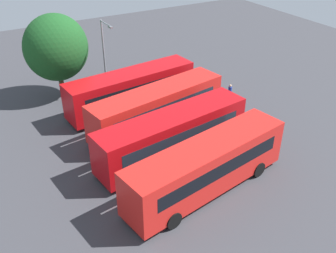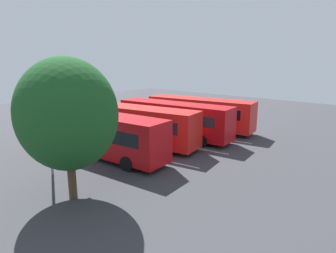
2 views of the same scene
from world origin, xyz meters
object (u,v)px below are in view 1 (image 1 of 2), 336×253
Objects in this scene: bus_far_right at (132,89)px; depot_tree at (56,48)px; street_lamp at (105,52)px; pedestrian at (230,92)px; bus_far_left at (207,165)px; bus_center_right at (158,107)px; bus_center_left at (173,134)px.

depot_tree reaches higher than bus_far_right.
street_lamp is 0.89× the size of depot_tree.
bus_far_right is 8.62m from pedestrian.
bus_far_right is 4.72m from street_lamp.
depot_tree is at bearing 93.16° from bus_far_left.
bus_far_right is 6.67× the size of pedestrian.
bus_far_left is 16.33m from street_lamp.
bus_far_left is 1.00× the size of bus_center_right.
bus_far_right reaches higher than pedestrian.
bus_center_left is 1.53× the size of depot_tree.
depot_tree reaches higher than street_lamp.
street_lamp is 4.17m from depot_tree.
bus_far_left is 4.11m from bus_center_left.
bus_far_left is 12.00m from bus_far_right.
bus_center_left is 1.72× the size of street_lamp.
bus_center_left is (0.04, 4.11, 0.00)m from bus_far_left.
bus_far_left is 1.01× the size of bus_far_right.
bus_far_left is at bearing -98.71° from bus_far_right.
bus_center_left is at bearing -2.65° from street_lamp.
depot_tree is at bearing -54.79° from pedestrian.
depot_tree is at bearing 124.52° from bus_far_right.
bus_far_right is at bearing -49.77° from depot_tree.
bus_center_right is at bearing -14.92° from pedestrian.
depot_tree is at bearing -108.26° from street_lamp.
street_lamp is (-0.55, 4.21, 2.05)m from bus_far_right.
depot_tree is (-3.95, 1.12, 0.73)m from street_lamp.
bus_center_right is 1.73× the size of street_lamp.
bus_center_left is at bearing 8.26° from pedestrian.
bus_center_left is at bearing -73.49° from depot_tree.
depot_tree is (-4.85, 9.28, 2.78)m from bus_center_right.
bus_far_right is at bearing 77.53° from bus_far_left.
bus_center_left is 4.04m from bus_center_right.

